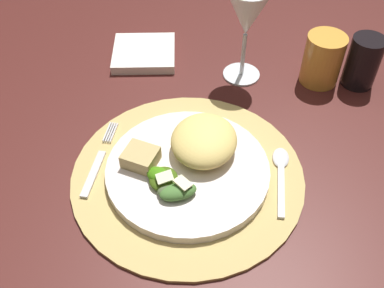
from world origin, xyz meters
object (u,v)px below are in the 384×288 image
Objects in this scene: fork at (99,161)px; napkin at (144,53)px; spoon at (281,169)px; dining_table at (158,185)px; amber_tumbler at (323,59)px; wine_glass at (247,16)px; dinner_plate at (188,170)px; dark_tumbler at (363,62)px.

fork is 0.30m from napkin.
napkin is at bearing 135.14° from spoon.
amber_tumbler is at bearing 32.08° from dining_table.
wine_glass is at bearing -9.82° from napkin.
dining_table is 0.27m from spoon.
napkin reaches higher than spoon.
wine_glass reaches higher than dining_table.
napkin is (-0.13, 0.30, -0.00)m from dinner_plate.
dinner_plate is at bearing -136.67° from dark_tumbler.
spoon is 0.39m from napkin.
spoon is (0.29, 0.02, -0.00)m from fork.
amber_tumbler reaches higher than fork.
dining_table is 9.13× the size of fork.
fork is 0.29m from spoon.
dining_table is 0.36m from wine_glass.
dark_tumbler is (0.14, 0.25, 0.04)m from spoon.
wine_glass is (0.07, 0.27, 0.12)m from dinner_plate.
dinner_plate reaches higher than spoon.
napkin is at bearing 170.18° from wine_glass.
spoon is at bearing -72.57° from wine_glass.
napkin is 0.35m from amber_tumbler.
napkin is 1.29× the size of amber_tumbler.
dinner_plate is 1.57× the size of fork.
wine_glass is (0.14, 0.18, 0.28)m from dining_table.
fork is 1.64× the size of dark_tumbler.
dining_table is at bearing -128.73° from wine_glass.
amber_tumbler is (0.29, 0.18, 0.20)m from dining_table.
napkin is 0.42m from dark_tumbler.
dark_tumbler is (0.29, 0.27, 0.04)m from dinner_plate.
amber_tumbler is at bearing 1.95° from wine_glass.
dining_table is 15.24× the size of amber_tumbler.
fork is (-0.07, -0.09, 0.16)m from dining_table.
fork is (-0.14, 0.00, -0.01)m from dinner_plate.
dinner_plate reaches higher than dining_table.
spoon is at bearing 4.62° from fork.
amber_tumbler is at bearing 73.65° from spoon.
wine_glass is 1.83× the size of dark_tumbler.
spoon is 1.43× the size of amber_tumbler.
dinner_plate is at bearing -66.25° from napkin.
fork is 0.45m from amber_tumbler.
fork is 1.67× the size of amber_tumbler.
amber_tumbler is at bearing -179.42° from dark_tumbler.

